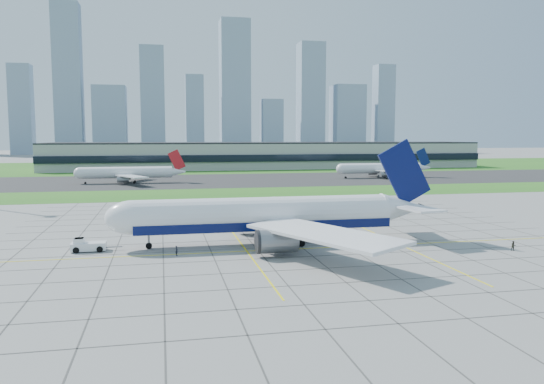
# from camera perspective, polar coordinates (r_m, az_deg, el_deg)

# --- Properties ---
(ground) EXTENTS (1400.00, 1400.00, 0.00)m
(ground) POSITION_cam_1_polar(r_m,az_deg,el_deg) (95.06, 3.07, -5.86)
(ground) COLOR gray
(ground) RESTS_ON ground
(grass_median) EXTENTS (700.00, 35.00, 0.04)m
(grass_median) POSITION_cam_1_polar(r_m,az_deg,el_deg) (182.53, -4.19, -0.13)
(grass_median) COLOR #28641C
(grass_median) RESTS_ON ground
(asphalt_taxiway) EXTENTS (700.00, 75.00, 0.04)m
(asphalt_taxiway) POSITION_cam_1_polar(r_m,az_deg,el_deg) (236.91, -5.96, 1.27)
(asphalt_taxiway) COLOR #383838
(asphalt_taxiway) RESTS_ON ground
(grass_far) EXTENTS (700.00, 145.00, 0.04)m
(grass_far) POSITION_cam_1_polar(r_m,az_deg,el_deg) (346.27, -7.82, 2.74)
(grass_far) COLOR #28641C
(grass_far) RESTS_ON ground
(apron_markings) EXTENTS (120.00, 130.00, 0.03)m
(apron_markings) POSITION_cam_1_polar(r_m,az_deg,el_deg) (105.70, 1.75, -4.63)
(apron_markings) COLOR #474744
(apron_markings) RESTS_ON ground
(terminal) EXTENTS (260.00, 43.00, 15.80)m
(terminal) POSITION_cam_1_polar(r_m,az_deg,el_deg) (326.30, -0.49, 3.98)
(terminal) COLOR #B7B7B2
(terminal) RESTS_ON ground
(city_skyline) EXTENTS (523.00, 32.40, 160.00)m
(city_skyline) POSITION_cam_1_polar(r_m,az_deg,el_deg) (611.35, -10.50, 9.64)
(city_skyline) COLOR #889EB2
(city_skyline) RESTS_ON ground
(airliner) EXTENTS (60.48, 61.34, 19.05)m
(airliner) POSITION_cam_1_polar(r_m,az_deg,el_deg) (96.11, -0.55, -2.56)
(airliner) COLOR white
(airliner) RESTS_ON ground
(pushback_tug) EXTENTS (8.37, 2.95, 2.33)m
(pushback_tug) POSITION_cam_1_polar(r_m,az_deg,el_deg) (96.07, -19.28, -5.44)
(pushback_tug) COLOR white
(pushback_tug) RESTS_ON ground
(crew_near) EXTENTS (0.47, 0.65, 1.66)m
(crew_near) POSITION_cam_1_polar(r_m,az_deg,el_deg) (88.89, -10.22, -6.24)
(crew_near) COLOR black
(crew_near) RESTS_ON ground
(crew_far) EXTENTS (0.96, 0.83, 1.70)m
(crew_far) POSITION_cam_1_polar(r_m,az_deg,el_deg) (100.21, 24.54, -5.29)
(crew_far) COLOR #28261B
(crew_far) RESTS_ON ground
(distant_jet_1) EXTENTS (42.90, 42.66, 14.08)m
(distant_jet_1) POSITION_cam_1_polar(r_m,az_deg,el_deg) (228.33, -15.23, 2.03)
(distant_jet_1) COLOR white
(distant_jet_1) RESTS_ON ground
(distant_jet_2) EXTENTS (44.81, 42.66, 14.08)m
(distant_jet_2) POSITION_cam_1_polar(r_m,az_deg,el_deg) (254.88, 11.72, 2.52)
(distant_jet_2) COLOR white
(distant_jet_2) RESTS_ON ground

